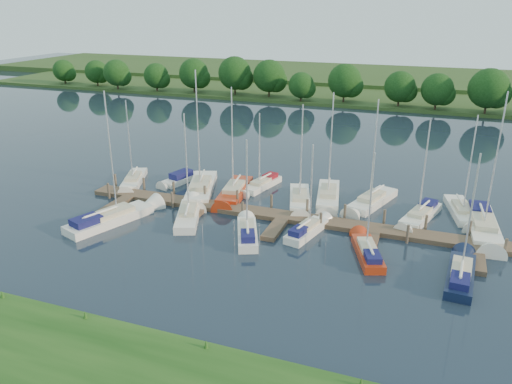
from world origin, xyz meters
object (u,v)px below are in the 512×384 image
(sailboat_n_0, at_px, (134,181))
(sailboat_n_5, at_px, (300,201))
(dock, at_px, (283,219))
(sailboat_s_2, at_px, (247,234))
(motorboat, at_px, (180,180))

(sailboat_n_0, height_order, sailboat_n_5, sailboat_n_5)
(dock, height_order, sailboat_n_0, sailboat_n_0)
(sailboat_s_2, bearing_deg, motorboat, 116.40)
(dock, xyz_separation_m, sailboat_n_0, (-18.14, 3.96, 0.07))
(dock, relative_size, sailboat_n_5, 3.95)
(dock, distance_m, sailboat_n_5, 4.68)
(dock, distance_m, sailboat_n_0, 18.57)
(dock, xyz_separation_m, motorboat, (-13.55, 5.98, 0.12))
(sailboat_n_0, relative_size, sailboat_s_2, 1.08)
(sailboat_n_0, bearing_deg, dock, 145.86)
(sailboat_n_5, bearing_deg, sailboat_s_2, 60.65)
(dock, bearing_deg, motorboat, 156.20)
(sailboat_n_0, xyz_separation_m, sailboat_s_2, (16.37, -8.14, 0.07))
(motorboat, bearing_deg, sailboat_n_5, -169.18)
(motorboat, bearing_deg, sailboat_s_2, 155.43)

